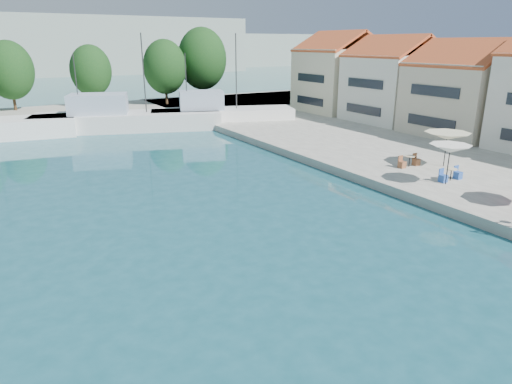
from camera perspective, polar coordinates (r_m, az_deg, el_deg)
quay_right at (r=44.41m, az=25.64°, el=5.30°), size 32.00×92.00×0.60m
quay_far at (r=62.13m, az=-24.43°, el=8.68°), size 90.00×16.00×0.60m
hill_east at (r=182.49m, az=-13.49°, el=16.81°), size 140.00×40.00×12.00m
building_04 at (r=47.09m, az=24.83°, el=11.90°), size 9.00×8.80×9.20m
building_05 at (r=52.79m, az=16.79°, el=13.55°), size 8.40×8.80×9.70m
building_06 at (r=59.31m, az=10.34°, el=14.67°), size 9.00×8.80×10.20m
trawler_03 at (r=50.79m, az=-16.22°, el=8.66°), size 19.80×10.87×10.20m
trawler_04 at (r=52.05m, az=-4.61°, el=9.54°), size 16.19×8.98×10.20m
tree_05 at (r=66.30m, az=-28.46°, el=13.24°), size 5.81×5.81×8.60m
tree_06 at (r=67.44m, az=-19.95°, el=14.08°), size 5.44×5.44×8.05m
tree_07 at (r=66.30m, az=-11.34°, el=15.08°), size 5.91×5.91×8.75m
tree_08 at (r=69.13m, az=-6.75°, el=16.21°), size 7.03×7.03×10.41m
umbrella_white at (r=29.68m, az=23.11°, el=5.00°), size 2.47×2.47×2.47m
umbrella_cream at (r=34.18m, az=22.80°, el=6.48°), size 3.10×3.10×2.39m
cafe_table_02 at (r=31.04m, az=23.16°, el=1.85°), size 1.82×0.70×0.76m
cafe_table_03 at (r=33.54m, az=18.61°, el=3.50°), size 1.82×0.70×0.76m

